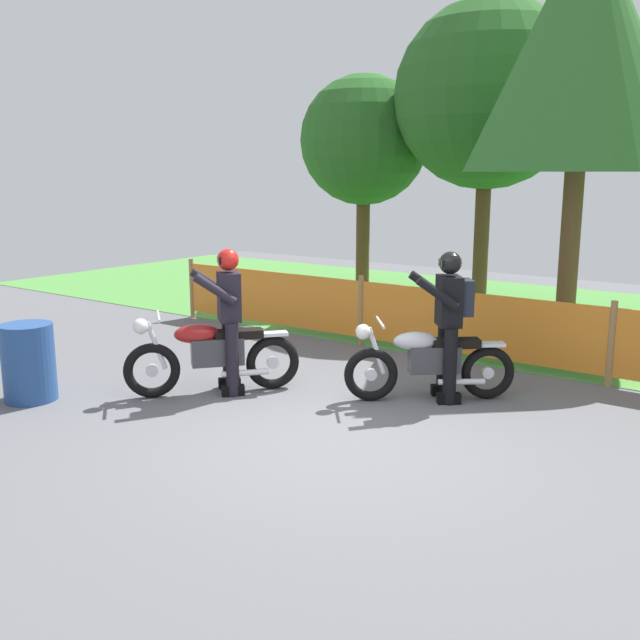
% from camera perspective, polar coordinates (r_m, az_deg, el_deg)
% --- Properties ---
extents(ground, '(24.00, 24.00, 0.02)m').
position_cam_1_polar(ground, '(7.15, 0.76, -9.19)').
color(ground, '#5B5B60').
extents(grass_verge, '(24.00, 7.24, 0.01)m').
position_cam_1_polar(grass_verge, '(13.22, 18.44, 0.04)').
color(grass_verge, '#4C8C3D').
rests_on(grass_verge, ground).
extents(barrier_fence, '(10.77, 0.08, 1.05)m').
position_cam_1_polar(barrier_fence, '(9.79, 12.07, -0.34)').
color(barrier_fence, '#997547').
rests_on(barrier_fence, ground).
extents(tree_leftmost, '(2.59, 2.59, 4.47)m').
position_cam_1_polar(tree_leftmost, '(14.87, 3.53, 14.04)').
color(tree_leftmost, brown).
rests_on(tree_leftmost, ground).
extents(tree_near_left, '(3.38, 3.38, 5.60)m').
position_cam_1_polar(tree_near_left, '(13.83, 13.24, 17.03)').
color(tree_near_left, brown).
rests_on(tree_near_left, ground).
extents(tree_near_right, '(3.12, 3.12, 6.01)m').
position_cam_1_polar(tree_near_right, '(11.01, 20.31, 20.02)').
color(tree_near_right, brown).
rests_on(tree_near_right, ground).
extents(motorcycle_lead, '(1.38, 1.65, 0.97)m').
position_cam_1_polar(motorcycle_lead, '(8.40, -8.60, -2.71)').
color(motorcycle_lead, black).
rests_on(motorcycle_lead, ground).
extents(motorcycle_trailing, '(1.57, 1.31, 0.92)m').
position_cam_1_polar(motorcycle_trailing, '(8.16, 8.68, -3.30)').
color(motorcycle_trailing, black).
rests_on(motorcycle_trailing, ground).
extents(rider_lead, '(0.72, 0.73, 1.69)m').
position_cam_1_polar(rider_lead, '(8.32, -7.34, 0.36)').
color(rider_lead, black).
rests_on(rider_lead, ground).
extents(rider_trailing, '(0.78, 0.74, 1.69)m').
position_cam_1_polar(rider_trailing, '(8.10, 10.25, 0.19)').
color(rider_trailing, black).
rests_on(rider_trailing, ground).
extents(oil_drum, '(0.58, 0.58, 0.88)m').
position_cam_1_polar(oil_drum, '(8.71, -22.22, -3.15)').
color(oil_drum, navy).
rests_on(oil_drum, ground).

